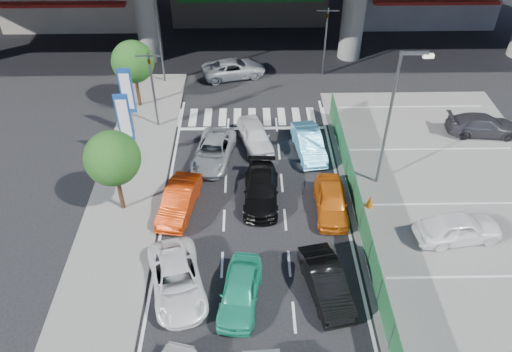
{
  "coord_description": "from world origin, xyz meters",
  "views": [
    {
      "loc": [
        -0.28,
        -15.72,
        18.27
      ],
      "look_at": [
        0.09,
        4.18,
        2.01
      ],
      "focal_mm": 35.0,
      "sensor_mm": 36.0,
      "label": 1
    }
  ],
  "objects_px": {
    "taxi_teal_mid": "(240,291)",
    "taxi_orange_left": "(179,201)",
    "traffic_cone": "(370,201)",
    "tree_near": "(112,159)",
    "signboard_near": "(125,120)",
    "sedan_white_mid_left": "(177,280)",
    "sedan_black_mid": "(261,190)",
    "parked_sedan_white": "(459,228)",
    "kei_truck_front_right": "(309,143)",
    "tree_far": "(133,62)",
    "crossing_wagon_silver": "(234,69)",
    "traffic_light_left": "(151,72)",
    "hatch_black_mid_right": "(326,282)",
    "street_lamp_right": "(394,110)",
    "wagon_silver_front_left": "(213,151)",
    "signboard_far": "(127,93)",
    "parked_sedan_dgrey": "(483,125)",
    "taxi_orange_right": "(331,201)",
    "traffic_light_right": "(327,25)",
    "sedan_white_front_mid": "(255,136)",
    "street_lamp_left": "(160,20)"
  },
  "relations": [
    {
      "from": "signboard_near",
      "to": "hatch_black_mid_right",
      "type": "height_order",
      "value": "signboard_near"
    },
    {
      "from": "tree_far",
      "to": "crossing_wagon_silver",
      "type": "distance_m",
      "value": 8.24
    },
    {
      "from": "traffic_light_right",
      "to": "sedan_white_front_mid",
      "type": "relative_size",
      "value": 1.28
    },
    {
      "from": "tree_far",
      "to": "parked_sedan_white",
      "type": "height_order",
      "value": "tree_far"
    },
    {
      "from": "wagon_silver_front_left",
      "to": "taxi_teal_mid",
      "type": "bearing_deg",
      "value": -71.32
    },
    {
      "from": "signboard_near",
      "to": "sedan_white_mid_left",
      "type": "bearing_deg",
      "value": -68.71
    },
    {
      "from": "taxi_orange_left",
      "to": "kei_truck_front_right",
      "type": "xyz_separation_m",
      "value": [
        7.35,
        5.05,
        0.0
      ]
    },
    {
      "from": "signboard_near",
      "to": "sedan_white_mid_left",
      "type": "relative_size",
      "value": 0.98
    },
    {
      "from": "signboard_near",
      "to": "taxi_orange_right",
      "type": "relative_size",
      "value": 1.16
    },
    {
      "from": "tree_near",
      "to": "sedan_black_mid",
      "type": "relative_size",
      "value": 1.06
    },
    {
      "from": "wagon_silver_front_left",
      "to": "parked_sedan_white",
      "type": "bearing_deg",
      "value": -19.14
    },
    {
      "from": "street_lamp_right",
      "to": "parked_sedan_dgrey",
      "type": "xyz_separation_m",
      "value": [
        7.5,
        4.63,
        -4.06
      ]
    },
    {
      "from": "traffic_cone",
      "to": "tree_near",
      "type": "bearing_deg",
      "value": 179.51
    },
    {
      "from": "taxi_teal_mid",
      "to": "taxi_orange_left",
      "type": "distance_m",
      "value": 6.76
    },
    {
      "from": "traffic_light_right",
      "to": "tree_far",
      "type": "relative_size",
      "value": 1.08
    },
    {
      "from": "signboard_near",
      "to": "taxi_orange_left",
      "type": "relative_size",
      "value": 1.12
    },
    {
      "from": "hatch_black_mid_right",
      "to": "wagon_silver_front_left",
      "type": "bearing_deg",
      "value": 106.99
    },
    {
      "from": "street_lamp_right",
      "to": "signboard_near",
      "type": "relative_size",
      "value": 1.7
    },
    {
      "from": "kei_truck_front_right",
      "to": "taxi_orange_left",
      "type": "bearing_deg",
      "value": -152.76
    },
    {
      "from": "tree_far",
      "to": "taxi_teal_mid",
      "type": "bearing_deg",
      "value": -66.87
    },
    {
      "from": "wagon_silver_front_left",
      "to": "crossing_wagon_silver",
      "type": "height_order",
      "value": "crossing_wagon_silver"
    },
    {
      "from": "traffic_light_right",
      "to": "traffic_cone",
      "type": "xyz_separation_m",
      "value": [
        0.67,
        -15.11,
        -3.5
      ]
    },
    {
      "from": "tree_near",
      "to": "sedan_white_mid_left",
      "type": "relative_size",
      "value": 1.0
    },
    {
      "from": "signboard_far",
      "to": "sedan_white_mid_left",
      "type": "relative_size",
      "value": 0.98
    },
    {
      "from": "traffic_light_right",
      "to": "parked_sedan_white",
      "type": "relative_size",
      "value": 1.22
    },
    {
      "from": "traffic_light_left",
      "to": "kei_truck_front_right",
      "type": "bearing_deg",
      "value": -18.0
    },
    {
      "from": "taxi_orange_left",
      "to": "traffic_cone",
      "type": "distance_m",
      "value": 10.13
    },
    {
      "from": "sedan_black_mid",
      "to": "parked_sedan_white",
      "type": "bearing_deg",
      "value": -15.9
    },
    {
      "from": "taxi_orange_left",
      "to": "wagon_silver_front_left",
      "type": "bearing_deg",
      "value": 80.68
    },
    {
      "from": "traffic_light_left",
      "to": "traffic_cone",
      "type": "bearing_deg",
      "value": -33.26
    },
    {
      "from": "tree_far",
      "to": "wagon_silver_front_left",
      "type": "relative_size",
      "value": 1.05
    },
    {
      "from": "taxi_orange_right",
      "to": "parked_sedan_dgrey",
      "type": "height_order",
      "value": "taxi_orange_right"
    },
    {
      "from": "street_lamp_right",
      "to": "crossing_wagon_silver",
      "type": "distance_m",
      "value": 15.88
    },
    {
      "from": "tree_near",
      "to": "parked_sedan_dgrey",
      "type": "distance_m",
      "value": 22.82
    },
    {
      "from": "sedan_white_mid_left",
      "to": "street_lamp_left",
      "type": "bearing_deg",
      "value": 84.07
    },
    {
      "from": "hatch_black_mid_right",
      "to": "crossing_wagon_silver",
      "type": "distance_m",
      "value": 20.94
    },
    {
      "from": "wagon_silver_front_left",
      "to": "sedan_white_front_mid",
      "type": "relative_size",
      "value": 1.13
    },
    {
      "from": "kei_truck_front_right",
      "to": "crossing_wagon_silver",
      "type": "xyz_separation_m",
      "value": [
        -4.7,
        9.9,
        -0.03
      ]
    },
    {
      "from": "taxi_teal_mid",
      "to": "tree_far",
      "type": "bearing_deg",
      "value": 122.0
    },
    {
      "from": "signboard_near",
      "to": "taxi_orange_left",
      "type": "bearing_deg",
      "value": -52.04
    },
    {
      "from": "sedan_white_mid_left",
      "to": "signboard_near",
      "type": "bearing_deg",
      "value": 97.18
    },
    {
      "from": "taxi_teal_mid",
      "to": "sedan_black_mid",
      "type": "height_order",
      "value": "taxi_teal_mid"
    },
    {
      "from": "wagon_silver_front_left",
      "to": "crossing_wagon_silver",
      "type": "bearing_deg",
      "value": 93.76
    },
    {
      "from": "kei_truck_front_right",
      "to": "traffic_light_left",
      "type": "bearing_deg",
      "value": 154.77
    },
    {
      "from": "traffic_light_right",
      "to": "sedan_white_mid_left",
      "type": "relative_size",
      "value": 1.08
    },
    {
      "from": "tree_far",
      "to": "kei_truck_front_right",
      "type": "height_order",
      "value": "tree_far"
    },
    {
      "from": "hatch_black_mid_right",
      "to": "crossing_wagon_silver",
      "type": "bearing_deg",
      "value": 90.33
    },
    {
      "from": "sedan_black_mid",
      "to": "parked_sedan_white",
      "type": "xyz_separation_m",
      "value": [
        9.66,
        -3.18,
        0.13
      ]
    },
    {
      "from": "tree_far",
      "to": "parked_sedan_dgrey",
      "type": "bearing_deg",
      "value": -9.76
    },
    {
      "from": "street_lamp_right",
      "to": "sedan_white_front_mid",
      "type": "relative_size",
      "value": 1.98
    }
  ]
}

